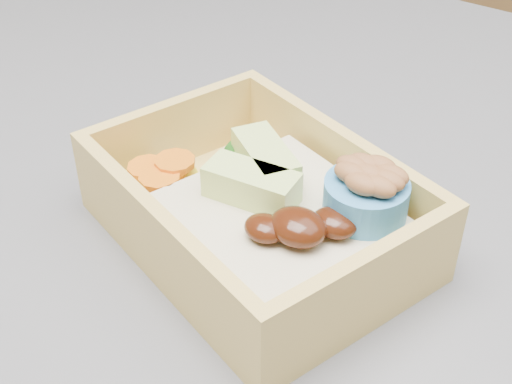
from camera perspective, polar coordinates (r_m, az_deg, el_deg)
The scene contains 1 object.
bento_box at distance 0.39m, azimuth 0.76°, elevation -1.64°, with size 0.21×0.18×0.07m.
Camera 1 is at (0.03, -0.33, 1.19)m, focal length 50.00 mm.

